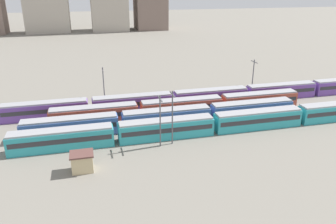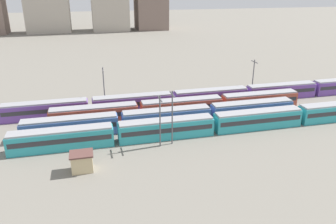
# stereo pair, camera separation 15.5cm
# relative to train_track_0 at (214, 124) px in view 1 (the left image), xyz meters

# --- Properties ---
(ground_plane) EXTENTS (600.00, 600.00, 0.00)m
(ground_plane) POSITION_rel_train_track_0_xyz_m (-23.59, 7.80, -1.90)
(ground_plane) COLOR slate
(train_track_0) EXTENTS (74.70, 3.06, 3.75)m
(train_track_0) POSITION_rel_train_track_0_xyz_m (0.00, 0.00, 0.00)
(train_track_0) COLOR teal
(train_track_0) RESTS_ON ground_plane
(train_track_1) EXTENTS (55.80, 3.06, 3.75)m
(train_track_1) POSITION_rel_train_track_0_xyz_m (-8.13, 5.20, -0.00)
(train_track_1) COLOR #4C70BC
(train_track_1) RESTS_ON ground_plane
(train_track_2) EXTENTS (55.80, 3.06, 3.75)m
(train_track_2) POSITION_rel_train_track_0_xyz_m (-3.46, 10.40, -0.00)
(train_track_2) COLOR #BC4C38
(train_track_2) RESTS_ON ground_plane
(train_track_3) EXTENTS (112.50, 3.06, 3.75)m
(train_track_3) POSITION_rel_train_track_0_xyz_m (14.76, 15.60, 0.00)
(train_track_3) COLOR #6B429E
(train_track_3) RESTS_ON ground_plane
(catenary_pole_0) EXTENTS (0.24, 3.20, 10.08)m
(catenary_pole_0) POSITION_rel_train_track_0_xyz_m (-9.00, -2.70, 3.69)
(catenary_pole_0) COLOR #4C4C51
(catenary_pole_0) RESTS_ON ground_plane
(catenary_pole_1) EXTENTS (0.24, 3.20, 9.78)m
(catenary_pole_1) POSITION_rel_train_track_0_xyz_m (-19.60, 18.74, 3.53)
(catenary_pole_1) COLOR #4C4C51
(catenary_pole_1) RESTS_ON ground_plane
(catenary_pole_2) EXTENTS (0.24, 3.20, 9.61)m
(catenary_pole_2) POSITION_rel_train_track_0_xyz_m (-11.32, -3.18, 3.44)
(catenary_pole_2) COLOR #4C4C51
(catenary_pole_2) RESTS_ON ground_plane
(catenary_pole_3) EXTENTS (0.24, 3.20, 9.58)m
(catenary_pole_3) POSITION_rel_train_track_0_xyz_m (17.77, 18.83, 3.43)
(catenary_pole_3) COLOR #4C4C51
(catenary_pole_3) RESTS_ON ground_plane
(signal_hut) EXTENTS (3.60, 3.00, 3.04)m
(signal_hut) POSITION_rel_train_track_0_xyz_m (-24.91, -8.34, -0.35)
(signal_hut) COLOR #C6B284
(signal_hut) RESTS_ON ground_plane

